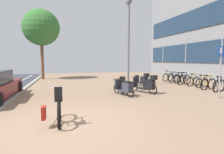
{
  "coord_description": "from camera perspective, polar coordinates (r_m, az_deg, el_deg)",
  "views": [
    {
      "loc": [
        -0.11,
        -5.03,
        1.79
      ],
      "look_at": [
        2.07,
        2.71,
        1.03
      ],
      "focal_mm": 28.46,
      "sensor_mm": 36.0,
      "label": 1
    }
  ],
  "objects": [
    {
      "name": "scooter_far",
      "position": [
        12.62,
        9.85,
        -0.92
      ],
      "size": [
        0.64,
        1.65,
        0.93
      ],
      "color": "black",
      "rests_on": "ground"
    },
    {
      "name": "bicycle_rack_05",
      "position": [
        14.77,
        21.03,
        -0.6
      ],
      "size": [
        1.31,
        0.47,
        0.95
      ],
      "color": "black",
      "rests_on": "ground"
    },
    {
      "name": "bicycle_rack_06",
      "position": [
        15.38,
        19.35,
        -0.34
      ],
      "size": [
        1.29,
        0.48,
        0.94
      ],
      "color": "black",
      "rests_on": "ground"
    },
    {
      "name": "bicycle_foreground",
      "position": [
        5.28,
        -16.98,
        -10.02
      ],
      "size": [
        0.68,
        1.45,
        1.14
      ],
      "color": "black",
      "rests_on": "ground"
    },
    {
      "name": "bicycle_rack_03",
      "position": [
        13.58,
        24.67,
        -1.25
      ],
      "size": [
        1.31,
        0.48,
        0.95
      ],
      "color": "black",
      "rests_on": "ground"
    },
    {
      "name": "bicycle_rack_07",
      "position": [
        15.95,
        17.56,
        -0.02
      ],
      "size": [
        1.35,
        0.57,
        1.0
      ],
      "color": "black",
      "rests_on": "ground"
    },
    {
      "name": "scooter_near",
      "position": [
        9.86,
        10.97,
        -2.4
      ],
      "size": [
        0.97,
        1.77,
        1.04
      ],
      "color": "black",
      "rests_on": "ground"
    },
    {
      "name": "bicycle_rack_02",
      "position": [
        13.05,
        26.94,
        -1.61
      ],
      "size": [
        1.27,
        0.47,
        0.93
      ],
      "color": "black",
      "rests_on": "ground"
    },
    {
      "name": "bicycle_rack_00",
      "position": [
        11.84,
        31.12,
        -2.39
      ],
      "size": [
        1.28,
        0.52,
        0.98
      ],
      "color": "black",
      "rests_on": "ground"
    },
    {
      "name": "street_tree",
      "position": [
        18.22,
        -21.81,
        14.49
      ],
      "size": [
        3.34,
        3.34,
        6.47
      ],
      "color": "brown",
      "rests_on": "ground"
    },
    {
      "name": "lamp_post",
      "position": [
        12.06,
        5.34,
        11.81
      ],
      "size": [
        0.2,
        0.52,
        5.64
      ],
      "color": "slate",
      "rests_on": "ground"
    },
    {
      "name": "bicycle_rack_01",
      "position": [
        12.34,
        28.51,
        -1.98
      ],
      "size": [
        1.37,
        0.48,
        0.97
      ],
      "color": "black",
      "rests_on": "ground"
    },
    {
      "name": "parking_sign",
      "position": [
        9.74,
        31.47,
        3.03
      ],
      "size": [
        0.4,
        0.07,
        2.46
      ],
      "color": "gray",
      "rests_on": "ground"
    },
    {
      "name": "bicycle_rack_04",
      "position": [
        14.04,
        22.1,
        -0.88
      ],
      "size": [
        1.37,
        0.48,
        1.0
      ],
      "color": "black",
      "rests_on": "ground"
    },
    {
      "name": "scooter_mid",
      "position": [
        10.01,
        3.38,
        -2.44
      ],
      "size": [
        0.88,
        1.71,
        0.95
      ],
      "color": "black",
      "rests_on": "ground"
    },
    {
      "name": "ground",
      "position": [
        5.56,
        1.23,
        -13.62
      ],
      "size": [
        21.0,
        40.0,
        0.13
      ],
      "color": "#2D2D38"
    },
    {
      "name": "scooter_extra",
      "position": [
        9.01,
        4.14,
        -3.43
      ],
      "size": [
        0.72,
        1.75,
        0.83
      ],
      "color": "black",
      "rests_on": "ground"
    }
  ]
}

